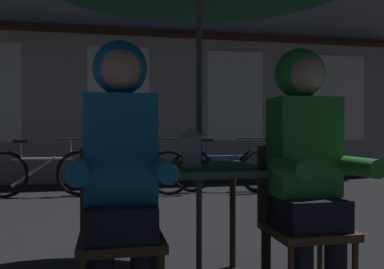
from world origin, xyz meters
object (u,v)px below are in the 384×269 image
(chair_right, at_px, (301,217))
(book, at_px, (190,162))
(person_right_hooded, at_px, (306,151))
(bicycle_third, at_px, (134,171))
(cafe_table, at_px, (199,183))
(lantern, at_px, (192,146))
(bicycle_second, at_px, (42,173))
(bicycle_fifth, at_px, (287,169))
(chair_left, at_px, (121,225))
(person_left_hooded, at_px, (121,153))
(bicycle_fourth, at_px, (225,169))

(chair_right, height_order, book, chair_right)
(person_right_hooded, height_order, bicycle_third, person_right_hooded)
(bicycle_third, bearing_deg, cafe_table, -87.45)
(lantern, bearing_deg, bicycle_second, 110.34)
(cafe_table, height_order, bicycle_second, bicycle_second)
(cafe_table, bearing_deg, bicycle_fifth, 57.95)
(person_right_hooded, bearing_deg, chair_left, 176.61)
(bicycle_fifth, relative_size, book, 8.28)
(person_right_hooded, relative_size, book, 7.00)
(cafe_table, distance_m, person_right_hooded, 0.67)
(bicycle_second, relative_size, bicycle_fifth, 1.01)
(chair_left, bearing_deg, bicycle_second, 103.39)
(book, bearing_deg, person_right_hooded, -57.37)
(person_left_hooded, bearing_deg, chair_right, 3.39)
(chair_right, bearing_deg, chair_left, 180.00)
(person_right_hooded, bearing_deg, book, 130.18)
(lantern, bearing_deg, chair_left, -143.60)
(cafe_table, xyz_separation_m, chair_left, (-0.48, -0.37, -0.15))
(lantern, distance_m, person_right_hooded, 0.65)
(person_right_hooded, xyz_separation_m, bicycle_fifth, (1.71, 3.93, -0.50))
(lantern, distance_m, person_left_hooded, 0.56)
(chair_left, height_order, bicycle_fifth, chair_left)
(bicycle_third, distance_m, book, 3.47)
(bicycle_third, relative_size, bicycle_fifth, 0.99)
(person_right_hooded, distance_m, bicycle_fourth, 4.18)
(lantern, distance_m, book, 0.25)
(cafe_table, height_order, person_left_hooded, person_left_hooded)
(person_right_hooded, bearing_deg, chair_right, 90.00)
(person_left_hooded, xyz_separation_m, person_right_hooded, (0.96, 0.00, 0.00))
(cafe_table, distance_m, bicycle_second, 3.98)
(person_left_hooded, height_order, bicycle_fourth, person_left_hooded)
(person_right_hooded, height_order, bicycle_second, person_right_hooded)
(lantern, bearing_deg, chair_right, -30.15)
(chair_left, xyz_separation_m, person_right_hooded, (0.96, -0.06, 0.36))
(cafe_table, bearing_deg, bicycle_third, 92.55)
(lantern, relative_size, chair_left, 0.27)
(lantern, xyz_separation_m, book, (0.04, 0.22, -0.11))
(cafe_table, bearing_deg, chair_right, -37.55)
(chair_left, distance_m, person_right_hooded, 1.03)
(chair_left, relative_size, bicycle_fourth, 0.52)
(person_right_hooded, height_order, bicycle_fourth, person_right_hooded)
(bicycle_fifth, bearing_deg, person_left_hooded, -124.23)
(person_left_hooded, xyz_separation_m, bicycle_fourth, (1.71, 4.08, -0.50))
(cafe_table, height_order, bicycle_fourth, bicycle_fourth)
(cafe_table, bearing_deg, lantern, -134.98)
(bicycle_third, height_order, bicycle_fourth, same)
(cafe_table, xyz_separation_m, person_right_hooded, (0.48, -0.43, 0.21))
(chair_right, xyz_separation_m, bicycle_third, (-0.64, 3.98, -0.14))
(cafe_table, relative_size, bicycle_third, 0.45)
(chair_left, xyz_separation_m, book, (0.46, 0.54, 0.26))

